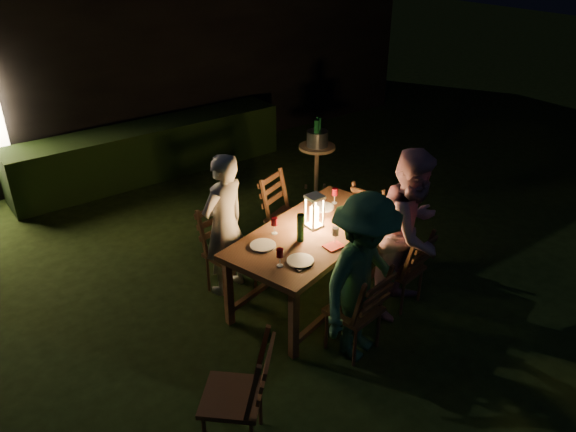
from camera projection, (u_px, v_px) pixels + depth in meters
garden_envelope at (112, 42)px, 9.98m from camera, size 40.00×40.00×3.20m
dining_table at (315, 237)px, 5.63m from camera, size 2.10×1.44×0.80m
chair_near_left at (355, 324)px, 5.10m from camera, size 0.49×0.52×0.96m
chair_near_right at (401, 280)px, 5.74m from camera, size 0.47×0.49×0.90m
chair_far_left at (230, 266)px, 5.93m from camera, size 0.52×0.55×0.99m
chair_far_right at (288, 229)px, 6.62m from camera, size 0.59×0.61×0.99m
chair_end at (374, 227)px, 6.69m from camera, size 0.56×0.54×0.94m
chair_spare at (236, 412)px, 4.17m from camera, size 0.66×0.66×1.01m
person_house_side at (224, 225)px, 5.73m from camera, size 0.65×0.51×1.55m
person_opp_right at (411, 232)px, 5.44m from camera, size 0.98×0.85×1.71m
person_opp_left at (363, 279)px, 4.83m from camera, size 1.16×0.86×1.60m
lantern at (314, 213)px, 5.58m from camera, size 0.16×0.16×0.35m
plate_far_left at (263, 245)px, 5.32m from camera, size 0.25×0.25×0.01m
plate_near_left at (300, 261)px, 5.08m from camera, size 0.25×0.25×0.01m
plate_far_right at (323, 207)px, 6.02m from camera, size 0.25×0.25×0.01m
plate_near_right at (358, 219)px, 5.78m from camera, size 0.25×0.25×0.01m
wineglass_a at (274, 226)px, 5.49m from camera, size 0.06×0.06×0.18m
wineglass_b at (280, 257)px, 4.98m from camera, size 0.06×0.06×0.18m
wineglass_c at (356, 219)px, 5.61m from camera, size 0.06×0.06×0.18m
wineglass_d at (335, 196)px, 6.08m from camera, size 0.06×0.06×0.18m
wineglass_e at (335, 236)px, 5.32m from camera, size 0.06×0.06×0.18m
bottle_table at (300, 228)px, 5.35m from camera, size 0.07×0.07×0.28m
napkin_left at (334, 246)px, 5.31m from camera, size 0.18×0.14×0.01m
napkin_right at (369, 218)px, 5.81m from camera, size 0.18×0.14×0.01m
phone at (303, 267)px, 4.99m from camera, size 0.14×0.07×0.01m
side_table at (317, 151)px, 7.96m from camera, size 0.52×0.52×0.70m
ice_bucket at (317, 139)px, 7.87m from camera, size 0.30×0.30×0.22m
bottle_bucket_a at (316, 137)px, 7.79m from camera, size 0.07×0.07×0.32m
bottle_bucket_b at (318, 134)px, 7.90m from camera, size 0.07×0.07×0.32m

